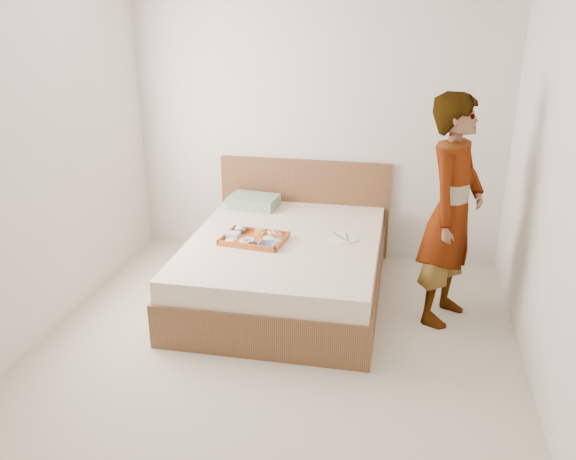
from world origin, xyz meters
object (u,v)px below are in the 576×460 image
(dinner_plate, at_px, (344,238))
(person, at_px, (452,212))
(tray, at_px, (254,239))
(bed, at_px, (284,268))

(dinner_plate, distance_m, person, 0.92)
(tray, bearing_deg, person, 7.08)
(bed, bearing_deg, tray, -156.80)
(tray, height_order, dinner_plate, tray)
(person, bearing_deg, dinner_plate, 100.83)
(bed, height_order, person, person)
(bed, xyz_separation_m, dinner_plate, (0.48, 0.09, 0.27))
(bed, height_order, tray, tray)
(person, bearing_deg, bed, 109.10)
(bed, distance_m, person, 1.46)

